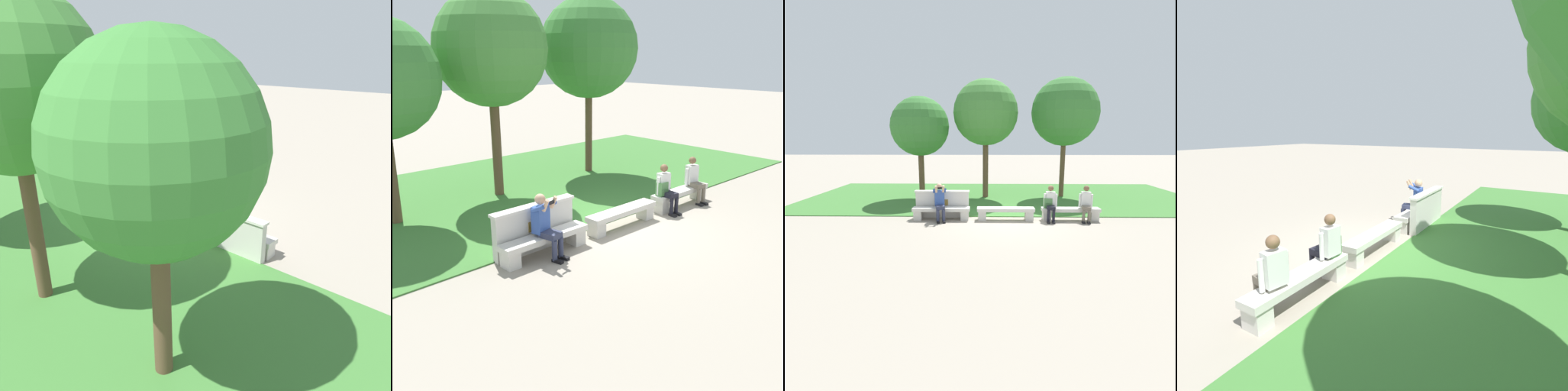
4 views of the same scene
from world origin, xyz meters
The scene contains 12 objects.
ground_plane centered at (0.00, 0.00, 0.00)m, with size 80.00×80.00×0.00m, color gray.
grass_strip centered at (0.00, 4.38, 0.01)m, with size 18.71×8.00×0.03m, color #3D7533.
bench_main centered at (-2.33, 0.00, 0.30)m, with size 2.06×0.40×0.45m.
bench_near centered at (0.00, 0.00, 0.30)m, with size 2.06×0.40×0.45m.
bench_mid centered at (2.33, 0.00, 0.30)m, with size 2.06×0.40×0.45m.
backrest_wall_with_plaque centered at (-2.33, 0.34, 0.52)m, with size 2.01×0.24×1.01m.
person_photographer centered at (-2.36, -0.08, 0.74)m, with size 0.53×0.77×1.32m.
person_distant centered at (1.59, -0.07, 0.67)m, with size 0.48×0.70×1.26m.
person_companion centered at (2.84, -0.06, 0.67)m, with size 0.48×0.71×1.26m.
backpack centered at (1.51, 0.00, 0.63)m, with size 0.28×0.24×0.43m.
tree_left_background centered at (3.05, 4.39, 4.10)m, with size 3.20×3.20×5.71m.
tree_right_background centered at (-0.74, 4.18, 4.06)m, with size 3.07×3.07×5.61m.
Camera 2 is at (-7.60, -6.88, 4.01)m, focal length 42.00 mm.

